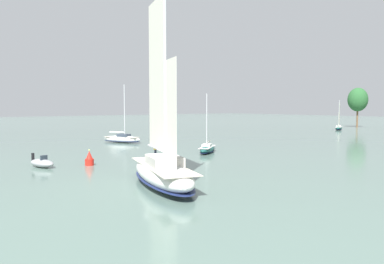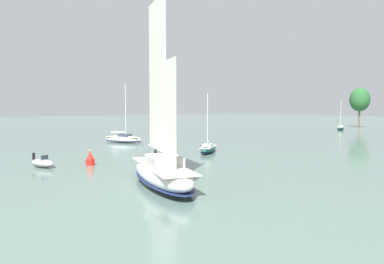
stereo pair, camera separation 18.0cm
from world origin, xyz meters
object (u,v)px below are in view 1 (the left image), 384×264
at_px(sailboat_moored_near_marina, 122,139).
at_px(tree_shore_left, 358,100).
at_px(channel_buoy, 89,159).
at_px(sailboat_moored_outer_mooring, 207,149).
at_px(sailboat_main, 162,170).
at_px(motor_tender, 42,163).
at_px(sailboat_moored_far_slip, 339,127).

bearing_deg(sailboat_moored_near_marina, tree_shore_left, 88.39).
relative_size(tree_shore_left, channel_buoy, 6.72).
height_order(sailboat_moored_near_marina, sailboat_moored_outer_mooring, sailboat_moored_near_marina).
distance_m(sailboat_main, sailboat_moored_near_marina, 35.60).
bearing_deg(sailboat_main, sailboat_moored_outer_mooring, 129.77).
bearing_deg(channel_buoy, motor_tender, -113.51).
bearing_deg(motor_tender, sailboat_moored_far_slip, 99.52).
bearing_deg(sailboat_moored_outer_mooring, motor_tender, -94.05).
bearing_deg(sailboat_moored_outer_mooring, channel_buoy, -88.68).
bearing_deg(sailboat_main, channel_buoy, -177.68).
relative_size(tree_shore_left, sailboat_moored_near_marina, 1.16).
relative_size(sailboat_moored_near_marina, channel_buoy, 5.81).
xyz_separation_m(tree_shore_left, sailboat_moored_far_slip, (2.56, -14.05, -7.33)).
xyz_separation_m(sailboat_moored_outer_mooring, channel_buoy, (0.39, -16.80, 0.12)).
xyz_separation_m(tree_shore_left, sailboat_main, (30.79, -87.90, -6.74)).
bearing_deg(sailboat_moored_near_marina, channel_buoy, -35.68).
distance_m(sailboat_moored_far_slip, sailboat_moored_outer_mooring, 59.43).
height_order(sailboat_moored_far_slip, motor_tender, sailboat_moored_far_slip).
height_order(sailboat_moored_near_marina, sailboat_moored_far_slip, sailboat_moored_near_marina).
height_order(tree_shore_left, motor_tender, tree_shore_left).
xyz_separation_m(sailboat_main, sailboat_moored_outer_mooring, (-13.54, 16.26, -0.72)).
bearing_deg(motor_tender, sailboat_moored_outer_mooring, 85.95).
bearing_deg(tree_shore_left, sailboat_moored_near_marina, -91.61).
xyz_separation_m(tree_shore_left, sailboat_moored_outer_mooring, (17.26, -71.64, -7.46)).
xyz_separation_m(sailboat_moored_near_marina, channel_buoy, (19.73, -14.16, -0.01)).
bearing_deg(sailboat_moored_outer_mooring, sailboat_main, -50.23).
relative_size(sailboat_moored_outer_mooring, channel_buoy, 4.66).
height_order(tree_shore_left, channel_buoy, tree_shore_left).
distance_m(sailboat_moored_near_marina, sailboat_moored_outer_mooring, 19.52).
bearing_deg(sailboat_moored_far_slip, sailboat_moored_near_marina, -94.41).
bearing_deg(sailboat_moored_outer_mooring, tree_shore_left, 103.54).
xyz_separation_m(sailboat_main, channel_buoy, (-13.15, -0.53, -0.60)).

